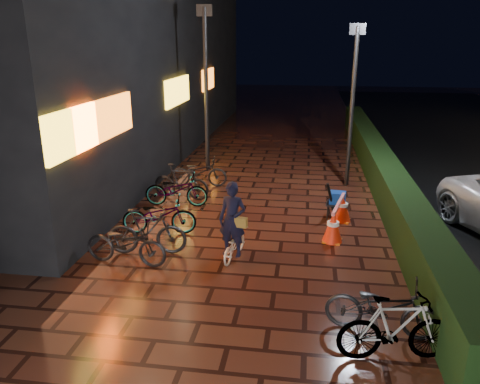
# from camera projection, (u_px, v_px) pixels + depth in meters

# --- Properties ---
(ground) EXTENTS (80.00, 80.00, 0.00)m
(ground) POSITION_uv_depth(u_px,v_px,m) (239.00, 306.00, 7.89)
(ground) COLOR #381911
(ground) RESTS_ON ground
(hedge) EXTENTS (0.70, 20.00, 1.00)m
(hedge) POSITION_uv_depth(u_px,v_px,m) (379.00, 165.00, 14.80)
(hedge) COLOR black
(hedge) RESTS_ON ground
(storefront_block) EXTENTS (12.09, 22.00, 9.00)m
(storefront_block) POSITION_uv_depth(u_px,v_px,m) (45.00, 34.00, 18.60)
(storefront_block) COLOR black
(storefront_block) RESTS_ON ground
(lamp_post_hedge) EXTENTS (0.45, 0.14, 4.72)m
(lamp_post_hedge) POSITION_uv_depth(u_px,v_px,m) (352.00, 100.00, 13.66)
(lamp_post_hedge) COLOR black
(lamp_post_hedge) RESTS_ON ground
(lamp_post_sf) EXTENTS (0.51, 0.15, 5.33)m
(lamp_post_sf) POSITION_uv_depth(u_px,v_px,m) (206.00, 83.00, 15.36)
(lamp_post_sf) COLOR black
(lamp_post_sf) RESTS_ON ground
(cyclist) EXTENTS (0.63, 1.20, 1.64)m
(cyclist) POSITION_uv_depth(u_px,v_px,m) (233.00, 231.00, 9.43)
(cyclist) COLOR silver
(cyclist) RESTS_ON ground
(traffic_barrier) EXTENTS (0.74, 1.75, 0.71)m
(traffic_barrier) POSITION_uv_depth(u_px,v_px,m) (338.00, 216.00, 10.91)
(traffic_barrier) COLOR red
(traffic_barrier) RESTS_ON ground
(cart_assembly) EXTENTS (0.61, 0.55, 1.00)m
(cart_assembly) POSITION_uv_depth(u_px,v_px,m) (337.00, 199.00, 11.60)
(cart_assembly) COLOR black
(cart_assembly) RESTS_ON ground
(parked_bikes_storefront) EXTENTS (2.00, 6.06, 0.99)m
(parked_bikes_storefront) POSITION_uv_depth(u_px,v_px,m) (168.00, 201.00, 11.60)
(parked_bikes_storefront) COLOR black
(parked_bikes_storefront) RESTS_ON ground
(parked_bikes_hedge) EXTENTS (1.84, 1.40, 0.99)m
(parked_bikes_hedge) POSITION_uv_depth(u_px,v_px,m) (388.00, 316.00, 6.78)
(parked_bikes_hedge) COLOR black
(parked_bikes_hedge) RESTS_ON ground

